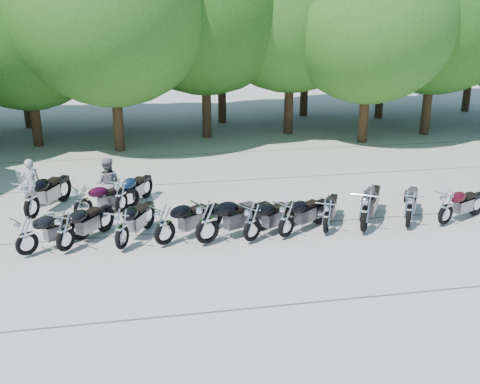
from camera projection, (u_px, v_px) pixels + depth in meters
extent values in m
plane|color=gray|center=(250.00, 249.00, 14.94)|extent=(90.00, 90.00, 0.00)
cylinder|color=#3A2614|center=(35.00, 110.00, 25.09)|extent=(0.44, 0.44, 3.31)
sphere|color=#286319|center=(24.00, 24.00, 23.91)|extent=(7.31, 7.31, 7.31)
cylinder|color=#3A2614|center=(117.00, 106.00, 24.14)|extent=(0.44, 0.44, 3.93)
cylinder|color=#3A2614|center=(206.00, 95.00, 26.54)|extent=(0.44, 0.44, 4.13)
cylinder|color=#3A2614|center=(289.00, 92.00, 27.36)|extent=(0.44, 0.44, 4.09)
cylinder|color=#3A2614|center=(365.00, 103.00, 25.73)|extent=(0.44, 0.44, 3.62)
sphere|color=#357721|center=(371.00, 12.00, 24.43)|extent=(8.00, 8.00, 8.00)
cylinder|color=#3A2614|center=(428.00, 94.00, 27.20)|extent=(0.44, 0.44, 3.98)
cylinder|color=#3A2614|center=(26.00, 94.00, 28.72)|extent=(0.44, 0.44, 3.52)
sphere|color=#357721|center=(16.00, 14.00, 27.47)|extent=(7.78, 7.78, 7.78)
cylinder|color=#3A2614|center=(116.00, 94.00, 29.02)|extent=(0.44, 0.44, 3.42)
sphere|color=#286319|center=(110.00, 17.00, 27.80)|extent=(7.56, 7.56, 7.56)
cylinder|color=#3A2614|center=(222.00, 89.00, 30.00)|extent=(0.44, 0.44, 3.56)
sphere|color=#286319|center=(221.00, 12.00, 28.72)|extent=(7.88, 7.88, 7.88)
cylinder|color=#3A2614|center=(304.00, 83.00, 31.75)|extent=(0.44, 0.44, 3.76)
sphere|color=#286319|center=(307.00, 5.00, 30.41)|extent=(8.31, 8.31, 8.31)
cylinder|color=#3A2614|center=(381.00, 85.00, 31.17)|extent=(0.44, 0.44, 3.63)
sphere|color=#357721|center=(387.00, 9.00, 29.88)|extent=(8.02, 8.02, 8.02)
cylinder|color=#3A2614|center=(469.00, 74.00, 32.95)|extent=(0.44, 0.44, 4.37)
imported|color=gray|center=(31.00, 183.00, 17.68)|extent=(0.61, 0.42, 1.61)
imported|color=gray|center=(108.00, 183.00, 17.61)|extent=(0.94, 0.81, 1.66)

